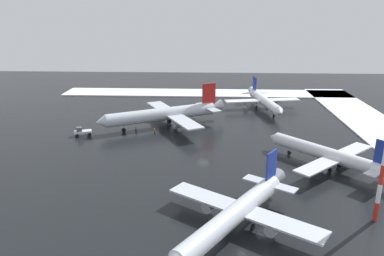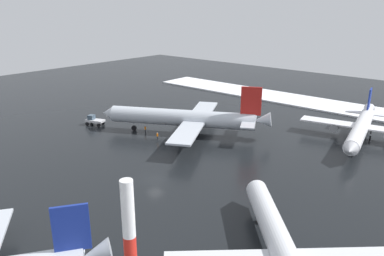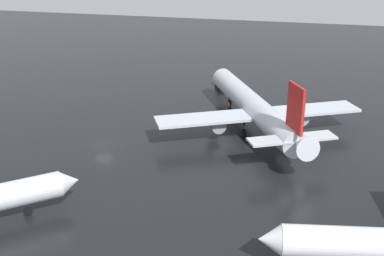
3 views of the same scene
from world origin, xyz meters
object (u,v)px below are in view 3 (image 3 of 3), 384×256
(ground_crew_mid_apron, at_px, (214,116))
(ground_crew_by_nose_gear, at_px, (276,127))
(pushback_tug, at_px, (222,81))
(airplane_parked_portside, at_px, (254,107))
(ground_crew_beside_wing, at_px, (229,106))

(ground_crew_mid_apron, height_order, ground_crew_by_nose_gear, same)
(pushback_tug, distance_m, ground_crew_mid_apron, 19.73)
(ground_crew_by_nose_gear, bearing_deg, pushback_tug, -4.12)
(airplane_parked_portside, height_order, ground_crew_by_nose_gear, airplane_parked_portside)
(airplane_parked_portside, xyz_separation_m, pushback_tug, (-9.51, 21.71, -2.57))
(airplane_parked_portside, distance_m, pushback_tug, 23.84)
(airplane_parked_portside, bearing_deg, ground_crew_by_nose_gear, -122.69)
(pushback_tug, height_order, ground_crew_by_nose_gear, pushback_tug)
(ground_crew_by_nose_gear, bearing_deg, ground_crew_mid_apron, 42.04)
(airplane_parked_portside, height_order, pushback_tug, airplane_parked_portside)
(airplane_parked_portside, relative_size, ground_crew_mid_apron, 21.13)
(pushback_tug, relative_size, ground_crew_mid_apron, 2.98)
(ground_crew_beside_wing, bearing_deg, ground_crew_mid_apron, -83.69)
(pushback_tug, bearing_deg, ground_crew_mid_apron, 165.67)
(ground_crew_mid_apron, bearing_deg, airplane_parked_portside, -136.79)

